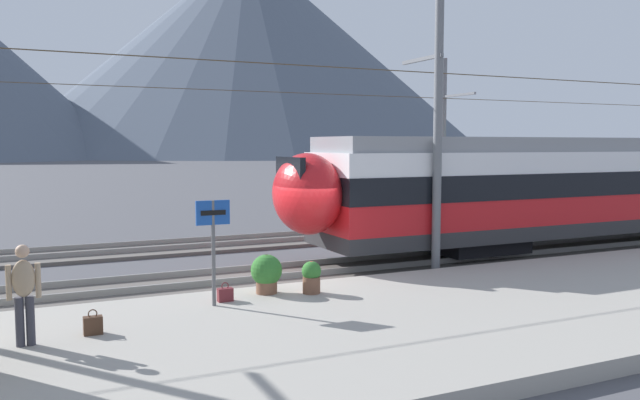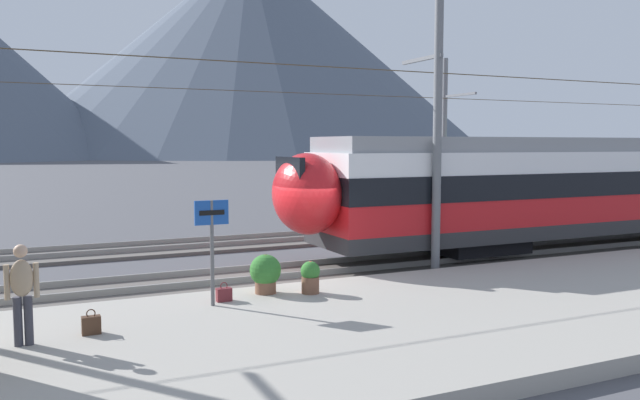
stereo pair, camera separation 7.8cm
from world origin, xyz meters
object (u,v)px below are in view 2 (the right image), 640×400
passenger_walking (22,289)px  handbag_near_sign (224,294)px  catenary_mast_mid (435,120)px  catenary_mast_far_side (446,137)px  potted_plant_by_shelter (310,276)px  handbag_beside_passenger (91,325)px  platform_sign (212,229)px  potted_plant_platform_edge (265,272)px

passenger_walking → handbag_near_sign: size_ratio=4.10×
catenary_mast_mid → catenary_mast_far_side: bearing=52.5°
handbag_near_sign → potted_plant_by_shelter: bearing=-3.0°
catenary_mast_far_side → potted_plant_by_shelter: (-11.60, -11.01, -3.24)m
catenary_mast_mid → handbag_near_sign: catenary_mast_mid is taller
passenger_walking → handbag_beside_passenger: (1.07, 0.19, -0.78)m
catenary_mast_mid → platform_sign: catenary_mast_mid is taller
passenger_walking → handbag_beside_passenger: passenger_walking is taller
passenger_walking → handbag_near_sign: passenger_walking is taller
platform_sign → passenger_walking: 3.81m
passenger_walking → handbag_beside_passenger: 1.34m
catenary_mast_mid → potted_plant_by_shelter: bearing=-158.9°
platform_sign → potted_plant_by_shelter: platform_sign is taller
handbag_near_sign → catenary_mast_far_side: bearing=38.8°
handbag_near_sign → potted_plant_platform_edge: potted_plant_platform_edge is taller
passenger_walking → handbag_near_sign: (3.85, 1.50, -0.80)m
handbag_near_sign → handbag_beside_passenger: bearing=-154.8°
passenger_walking → potted_plant_platform_edge: 5.25m
potted_plant_platform_edge → passenger_walking: bearing=-159.6°
catenary_mast_mid → platform_sign: size_ratio=21.66×
catenary_mast_far_side → handbag_beside_passenger: (-16.34, -12.21, -3.47)m
platform_sign → potted_plant_platform_edge: bearing=23.0°
catenary_mast_mid → catenary_mast_far_side: catenary_mast_mid is taller
catenary_mast_far_side → platform_sign: bearing=-141.2°
passenger_walking → handbag_near_sign: bearing=21.3°
catenary_mast_far_side → potted_plant_platform_edge: 16.69m
platform_sign → handbag_beside_passenger: platform_sign is taller
catenary_mast_mid → potted_plant_by_shelter: size_ratio=65.36×
passenger_walking → handbag_beside_passenger: size_ratio=3.76×
catenary_mast_mid → handbag_beside_passenger: (-9.23, -2.94, -3.82)m
platform_sign → handbag_beside_passenger: 3.04m
passenger_walking → catenary_mast_mid: bearing=16.9°
handbag_beside_passenger → potted_plant_by_shelter: 4.90m
handbag_beside_passenger → potted_plant_by_shelter: size_ratio=0.62×
catenary_mast_mid → passenger_walking: size_ratio=27.98×
catenary_mast_far_side → handbag_near_sign: size_ratio=114.83×
platform_sign → handbag_beside_passenger: size_ratio=4.86×
catenary_mast_mid → platform_sign: bearing=-164.4°
handbag_beside_passenger → potted_plant_platform_edge: size_ratio=0.51×
handbag_beside_passenger → handbag_near_sign: size_ratio=1.09×
potted_plant_platform_edge → handbag_near_sign: bearing=-162.9°
potted_plant_platform_edge → potted_plant_by_shelter: (0.91, -0.43, -0.09)m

